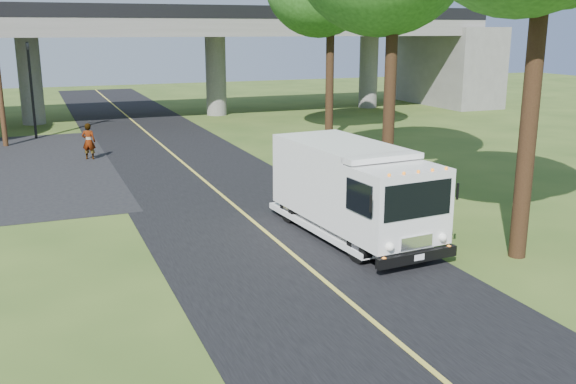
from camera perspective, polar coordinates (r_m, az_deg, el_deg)
ground at (r=14.43m, az=5.47°, el=-9.76°), size 120.00×120.00×0.00m
road at (r=23.27m, az=-5.85°, el=-0.36°), size 7.00×90.00×0.02m
lane_line at (r=23.26m, az=-5.85°, el=-0.31°), size 0.12×90.00×0.01m
overpass at (r=44.12m, az=-14.19°, el=12.17°), size 54.00×10.00×7.30m
traffic_signal at (r=37.76m, az=-21.90°, el=9.23°), size 0.18×0.22×5.20m
step_van at (r=18.44m, az=5.71°, el=0.36°), size 2.84×6.52×2.67m
pedestrian at (r=30.97m, az=-17.29°, el=4.32°), size 0.73×0.62×1.69m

